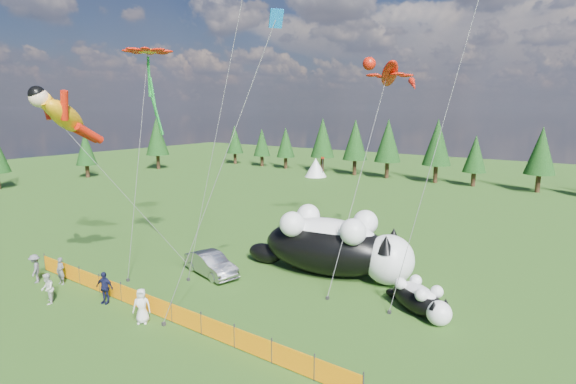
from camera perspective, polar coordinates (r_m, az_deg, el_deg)
name	(u,v)px	position (r m, az deg, el deg)	size (l,w,h in m)	color
ground	(204,296)	(25.40, -10.67, -12.86)	(160.00, 160.00, 0.00)	#133309
safety_fence	(158,307)	(23.43, -16.17, -13.85)	(22.06, 0.06, 1.10)	#262626
tree_line	(451,154)	(63.55, 19.97, 4.52)	(90.00, 4.00, 8.00)	black
festival_tents	(537,187)	(56.91, 29.09, 0.53)	(50.00, 3.20, 2.80)	white
cat_large	(335,245)	(27.54, 5.93, -6.70)	(10.89, 5.05, 3.94)	black
cat_small	(420,299)	(23.72, 16.40, -12.87)	(4.03, 3.02, 1.60)	black
car	(211,264)	(28.08, -9.75, -9.01)	(1.45, 4.16, 1.37)	#A5A5A9
spectator_a	(61,271)	(29.35, -26.92, -8.93)	(0.58, 0.38, 1.60)	#5C5C61
spectator_b	(47,289)	(26.87, -28.26, -10.78)	(0.80, 0.47, 1.64)	silver
spectator_c	(104,287)	(25.69, -22.28, -11.16)	(1.00, 0.51, 1.71)	#141738
spectator_d	(35,269)	(30.29, -29.45, -8.47)	(1.10, 0.57, 1.70)	#5C5C61
spectator_e	(142,306)	(22.90, -18.09, -13.59)	(0.83, 0.54, 1.70)	silver
superhero_kite	(66,117)	(28.52, -26.40, 8.56)	(7.06, 7.67, 12.37)	orange
gecko_kite	(390,74)	(30.56, 12.77, 14.41)	(4.99, 11.63, 14.78)	red
flower_kite	(148,54)	(29.54, -17.39, 16.38)	(3.81, 5.09, 13.68)	red
diamond_kite_c	(271,32)	(20.43, -2.15, 19.65)	(4.41, 4.23, 14.96)	blue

